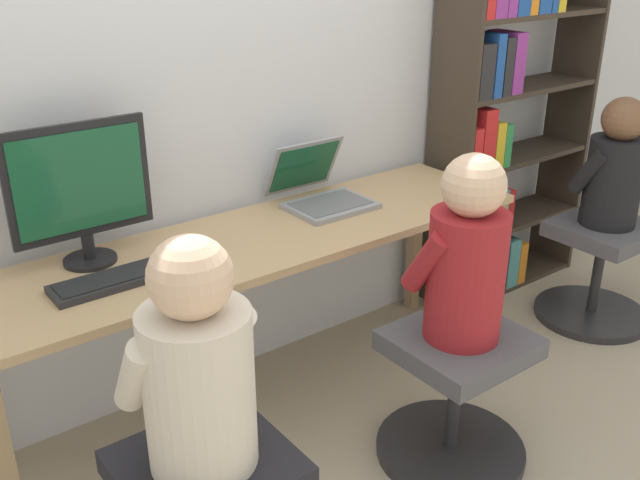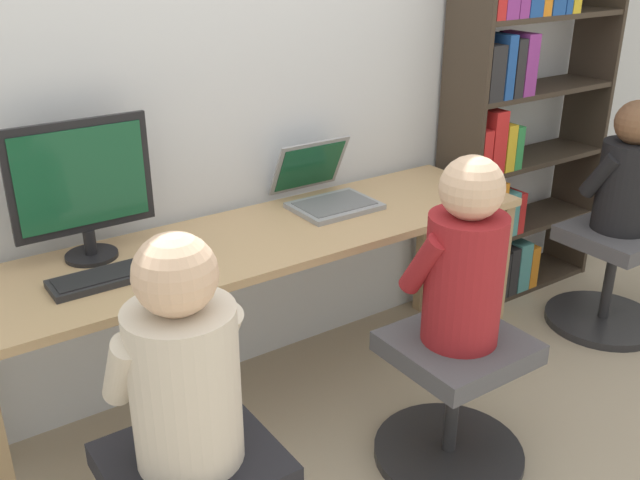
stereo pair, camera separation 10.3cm
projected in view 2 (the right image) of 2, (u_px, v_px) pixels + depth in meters
The scene contains 13 objects.
ground_plane at pixel (309, 439), 2.64m from camera, with size 14.00×14.00×0.00m, color tan.
wall_back at pixel (212, 60), 2.59m from camera, with size 10.00×0.05×2.60m.
desk at pixel (265, 253), 2.59m from camera, with size 2.10×0.56×0.73m.
desktop_monitor at pixel (82, 187), 2.28m from camera, with size 0.46×0.17×0.47m.
laptop at pixel (326, 192), 2.82m from camera, with size 0.32×0.36×0.24m.
keyboard at pixel (115, 275), 2.23m from camera, with size 0.40×0.14×0.03m.
computer_mouse_by_keyboard at pixel (196, 255), 2.36m from camera, with size 0.06×0.12×0.03m.
office_chair_right at pixel (453, 397), 2.46m from camera, with size 0.53×0.53×0.49m.
person_at_monitor at pixel (183, 364), 1.73m from camera, with size 0.34×0.29×0.62m.
person_at_laptop at pixel (465, 259), 2.25m from camera, with size 0.31×0.28×0.63m.
bookshelf at pixel (512, 133), 3.37m from camera, with size 0.93×0.27×1.73m.
office_chair_side at pixel (610, 275), 3.32m from camera, with size 0.53×0.53×0.49m.
person_near_shelf at pixel (628, 173), 3.13m from camera, with size 0.31×0.27×0.59m.
Camera 2 is at (-1.17, -1.78, 1.74)m, focal length 40.00 mm.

